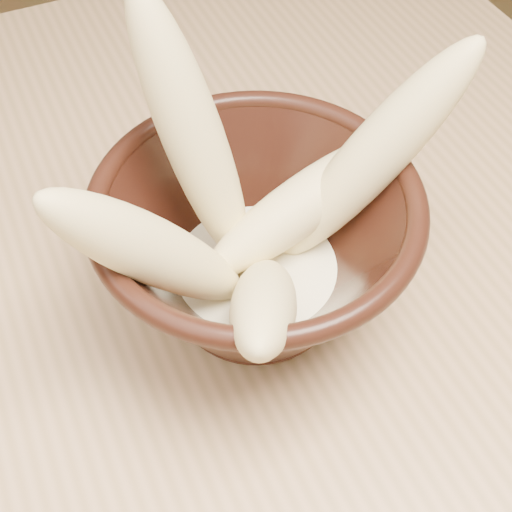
% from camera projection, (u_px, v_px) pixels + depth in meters
% --- Properties ---
extents(bowl, '(0.21, 0.21, 0.11)m').
position_uv_depth(bowl, '(256.00, 247.00, 0.47)').
color(bowl, black).
rests_on(bowl, table).
extents(milk_puddle, '(0.12, 0.12, 0.02)m').
position_uv_depth(milk_puddle, '(256.00, 273.00, 0.49)').
color(milk_puddle, '#F9F1C8').
rests_on(milk_puddle, bowl).
extents(banana_upright, '(0.08, 0.12, 0.20)m').
position_uv_depth(banana_upright, '(192.00, 135.00, 0.44)').
color(banana_upright, '#F6DC91').
rests_on(banana_upright, bowl).
extents(banana_left, '(0.14, 0.04, 0.16)m').
position_uv_depth(banana_left, '(153.00, 251.00, 0.41)').
color(banana_left, '#F6DC91').
rests_on(banana_left, bowl).
extents(banana_right, '(0.15, 0.05, 0.17)m').
position_uv_depth(banana_right, '(375.00, 155.00, 0.45)').
color(banana_right, '#F6DC91').
rests_on(banana_right, bowl).
extents(banana_across, '(0.17, 0.07, 0.07)m').
position_uv_depth(banana_across, '(305.00, 203.00, 0.47)').
color(banana_across, '#F6DC91').
rests_on(banana_across, bowl).
extents(banana_front, '(0.10, 0.14, 0.11)m').
position_uv_depth(banana_front, '(264.00, 305.00, 0.42)').
color(banana_front, '#F6DC91').
rests_on(banana_front, bowl).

